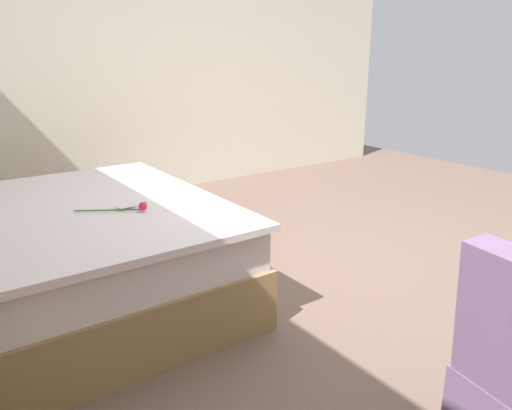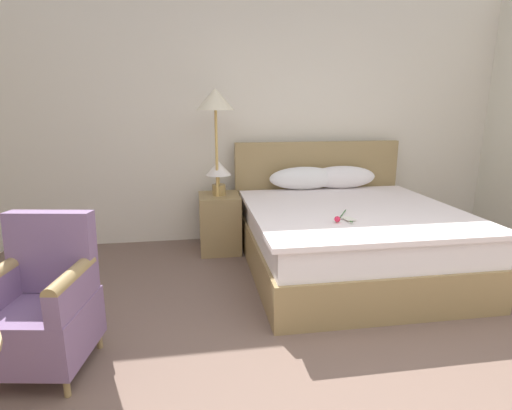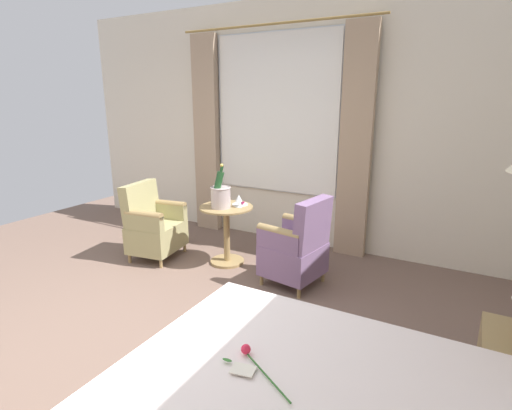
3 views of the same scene
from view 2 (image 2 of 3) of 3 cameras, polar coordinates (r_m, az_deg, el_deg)
wall_headboard_side at (r=4.65m, az=0.40°, el=13.55°), size 5.78×0.12×2.99m
bed at (r=3.89m, az=12.71°, el=-4.01°), size 1.90×2.04×1.14m
nightstand at (r=4.30m, az=-5.21°, el=-2.56°), size 0.45×0.47×0.62m
bedside_lamp at (r=4.18m, az=-5.37°, el=4.70°), size 0.26×0.26×0.36m
floor_lamp_brass at (r=4.06m, az=-5.79°, el=12.86°), size 0.38×0.38×1.70m
armchair_by_window at (r=2.70m, az=-28.16°, el=-12.57°), size 0.62×0.63×0.92m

